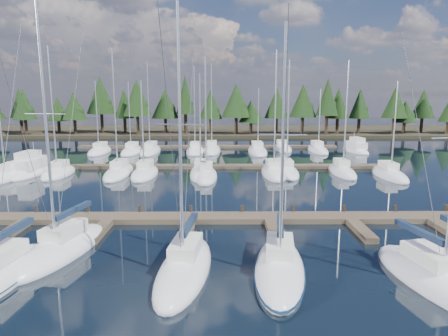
{
  "coord_description": "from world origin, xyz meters",
  "views": [
    {
      "loc": [
        2.35,
        -11.03,
        9.39
      ],
      "look_at": [
        2.61,
        22.0,
        3.31
      ],
      "focal_mm": 32.0,
      "sensor_mm": 36.0,
      "label": 1
    }
  ],
  "objects_px": {
    "main_dock": "(189,220)",
    "motor_yacht_right": "(356,149)",
    "motor_yacht_left": "(31,170)",
    "front_sailboat_4": "(279,268)",
    "front_sailboat_3": "(185,268)",
    "front_sailboat_5": "(436,279)",
    "front_sailboat_2": "(61,249)"
  },
  "relations": [
    {
      "from": "main_dock",
      "to": "front_sailboat_2",
      "type": "xyz_separation_m",
      "value": [
        -7.26,
        -5.66,
        0.09
      ]
    },
    {
      "from": "front_sailboat_3",
      "to": "motor_yacht_left",
      "type": "relative_size",
      "value": 1.56
    },
    {
      "from": "front_sailboat_5",
      "to": "motor_yacht_right",
      "type": "relative_size",
      "value": 1.63
    },
    {
      "from": "main_dock",
      "to": "motor_yacht_left",
      "type": "relative_size",
      "value": 4.74
    },
    {
      "from": "front_sailboat_3",
      "to": "motor_yacht_left",
      "type": "height_order",
      "value": "front_sailboat_3"
    },
    {
      "from": "front_sailboat_5",
      "to": "motor_yacht_right",
      "type": "height_order",
      "value": "front_sailboat_5"
    },
    {
      "from": "front_sailboat_2",
      "to": "front_sailboat_4",
      "type": "relative_size",
      "value": 1.12
    },
    {
      "from": "front_sailboat_4",
      "to": "motor_yacht_right",
      "type": "relative_size",
      "value": 1.64
    },
    {
      "from": "main_dock",
      "to": "motor_yacht_left",
      "type": "distance_m",
      "value": 27.8
    },
    {
      "from": "main_dock",
      "to": "front_sailboat_2",
      "type": "bearing_deg",
      "value": -142.06
    },
    {
      "from": "motor_yacht_left",
      "to": "front_sailboat_2",
      "type": "bearing_deg",
      "value": -61.72
    },
    {
      "from": "front_sailboat_5",
      "to": "front_sailboat_2",
      "type": "bearing_deg",
      "value": 168.61
    },
    {
      "from": "front_sailboat_2",
      "to": "front_sailboat_5",
      "type": "xyz_separation_m",
      "value": [
        20.41,
        -4.11,
        -0.02
      ]
    },
    {
      "from": "main_dock",
      "to": "front_sailboat_4",
      "type": "relative_size",
      "value": 3.24
    },
    {
      "from": "main_dock",
      "to": "motor_yacht_right",
      "type": "bearing_deg",
      "value": 56.43
    },
    {
      "from": "front_sailboat_4",
      "to": "motor_yacht_left",
      "type": "xyz_separation_m",
      "value": [
        -25.91,
        27.3,
        0.22
      ]
    },
    {
      "from": "main_dock",
      "to": "motor_yacht_right",
      "type": "distance_m",
      "value": 44.97
    },
    {
      "from": "main_dock",
      "to": "front_sailboat_2",
      "type": "distance_m",
      "value": 9.2
    },
    {
      "from": "front_sailboat_3",
      "to": "motor_yacht_right",
      "type": "distance_m",
      "value": 52.03
    },
    {
      "from": "front_sailboat_4",
      "to": "motor_yacht_right",
      "type": "bearing_deg",
      "value": 67.1
    },
    {
      "from": "main_dock",
      "to": "motor_yacht_left",
      "type": "bearing_deg",
      "value": 137.33
    },
    {
      "from": "front_sailboat_3",
      "to": "motor_yacht_left",
      "type": "bearing_deg",
      "value": 127.37
    },
    {
      "from": "motor_yacht_left",
      "to": "motor_yacht_right",
      "type": "bearing_deg",
      "value": 22.35
    },
    {
      "from": "motor_yacht_left",
      "to": "front_sailboat_4",
      "type": "bearing_deg",
      "value": -46.5
    },
    {
      "from": "motor_yacht_right",
      "to": "motor_yacht_left",
      "type": "bearing_deg",
      "value": -157.65
    },
    {
      "from": "front_sailboat_2",
      "to": "front_sailboat_3",
      "type": "xyz_separation_m",
      "value": [
        7.66,
        -2.8,
        0.0
      ]
    },
    {
      "from": "front_sailboat_4",
      "to": "front_sailboat_3",
      "type": "bearing_deg",
      "value": 179.99
    },
    {
      "from": "front_sailboat_3",
      "to": "motor_yacht_right",
      "type": "bearing_deg",
      "value": 61.96
    },
    {
      "from": "front_sailboat_4",
      "to": "motor_yacht_left",
      "type": "distance_m",
      "value": 37.64
    },
    {
      "from": "front_sailboat_2",
      "to": "front_sailboat_3",
      "type": "height_order",
      "value": "front_sailboat_2"
    },
    {
      "from": "main_dock",
      "to": "motor_yacht_right",
      "type": "relative_size",
      "value": 5.32
    },
    {
      "from": "front_sailboat_3",
      "to": "front_sailboat_5",
      "type": "xyz_separation_m",
      "value": [
        12.75,
        -1.31,
        -0.02
      ]
    }
  ]
}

